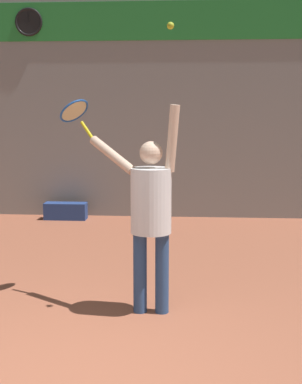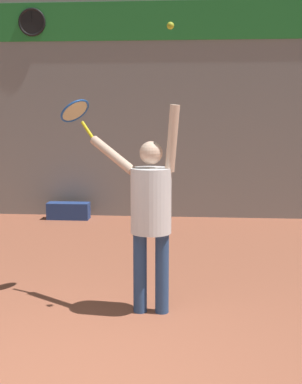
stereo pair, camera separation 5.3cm
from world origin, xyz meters
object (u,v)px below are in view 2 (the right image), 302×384
at_px(scoreboard_clock, 32,22).
at_px(equipment_bag, 68,211).
at_px(tennis_racket, 76,113).
at_px(tennis_ball, 170,26).
at_px(tennis_player, 150,208).

distance_m(scoreboard_clock, equipment_bag, 3.39).
bearing_deg(tennis_racket, tennis_ball, -29.18).
height_order(tennis_player, tennis_ball, tennis_ball).
distance_m(tennis_racket, tennis_ball, 1.36).
xyz_separation_m(scoreboard_clock, tennis_racket, (1.68, -4.13, -1.55)).
bearing_deg(scoreboard_clock, tennis_racket, -67.82).
bearing_deg(tennis_player, equipment_bag, 113.11).
relative_size(tennis_racket, equipment_bag, 0.59).
xyz_separation_m(scoreboard_clock, tennis_ball, (2.66, -4.68, -0.79)).
xyz_separation_m(tennis_racket, equipment_bag, (-1.03, 3.79, -1.75)).
height_order(scoreboard_clock, tennis_player, scoreboard_clock).
distance_m(tennis_player, tennis_racket, 1.28).
relative_size(tennis_player, tennis_racket, 4.53).
height_order(scoreboard_clock, tennis_ball, scoreboard_clock).
bearing_deg(tennis_player, tennis_racket, 148.52).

